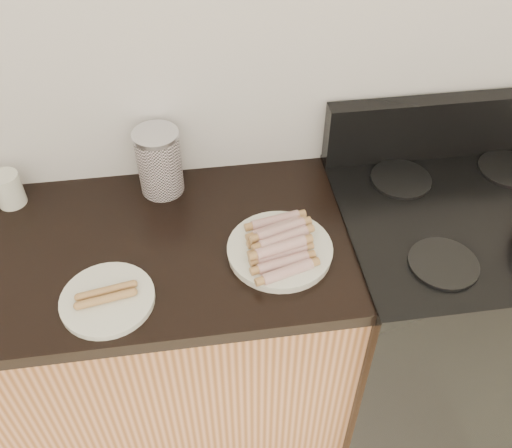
{
  "coord_description": "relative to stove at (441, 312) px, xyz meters",
  "views": [
    {
      "loc": [
        -0.0,
        0.61,
        2.01
      ],
      "look_at": [
        0.14,
        1.62,
        1.01
      ],
      "focal_mm": 40.0,
      "sensor_mm": 36.0,
      "label": 1
    }
  ],
  "objects": [
    {
      "name": "plain_sausages",
      "position": [
        -1.02,
        -0.16,
        0.47
      ],
      "size": [
        0.13,
        0.07,
        0.02
      ],
      "rotation": [
        0.0,
        0.0,
        0.18
      ],
      "color": "#B06F40",
      "rests_on": "side_plate"
    },
    {
      "name": "stove",
      "position": [
        0.0,
        0.0,
        0.0
      ],
      "size": [
        0.76,
        0.65,
        0.91
      ],
      "color": "black",
      "rests_on": "floor"
    },
    {
      "name": "canister",
      "position": [
        -0.88,
        0.25,
        0.54
      ],
      "size": [
        0.13,
        0.13,
        0.2
      ],
      "rotation": [
        0.0,
        0.0,
        -0.14
      ],
      "color": "white",
      "rests_on": "counter_slab"
    },
    {
      "name": "stove_panel",
      "position": [
        0.0,
        0.28,
        0.55
      ],
      "size": [
        0.76,
        0.06,
        0.2
      ],
      "primitive_type": "cube",
      "color": "black",
      "rests_on": "stove"
    },
    {
      "name": "hotdog_pile",
      "position": [
        -0.58,
        -0.06,
        0.48
      ],
      "size": [
        0.14,
        0.24,
        0.05
      ],
      "rotation": [
        0.0,
        0.0,
        0.23
      ],
      "color": "brown",
      "rests_on": "main_plate"
    },
    {
      "name": "side_plate",
      "position": [
        -1.02,
        -0.16,
        0.45
      ],
      "size": [
        0.26,
        0.26,
        0.02
      ],
      "primitive_type": "cylinder",
      "rotation": [
        0.0,
        0.0,
        0.16
      ],
      "color": "white",
      "rests_on": "counter_slab"
    },
    {
      "name": "wall_back",
      "position": [
        -0.78,
        0.32,
        0.84
      ],
      "size": [
        4.0,
        0.04,
        2.6
      ],
      "primitive_type": "cube",
      "color": "silver",
      "rests_on": "ground"
    },
    {
      "name": "burner_near_left",
      "position": [
        -0.17,
        -0.17,
        0.46
      ],
      "size": [
        0.18,
        0.18,
        0.01
      ],
      "primitive_type": "cylinder",
      "color": "black",
      "rests_on": "stove"
    },
    {
      "name": "main_plate",
      "position": [
        -0.58,
        -0.06,
        0.45
      ],
      "size": [
        0.33,
        0.33,
        0.02
      ],
      "primitive_type": "cylinder",
      "rotation": [
        0.0,
        0.0,
        0.21
      ],
      "color": "white",
      "rests_on": "counter_slab"
    },
    {
      "name": "burner_far_right",
      "position": [
        0.17,
        0.17,
        0.46
      ],
      "size": [
        0.18,
        0.18,
        0.01
      ],
      "primitive_type": "cylinder",
      "color": "black",
      "rests_on": "stove"
    },
    {
      "name": "burner_far_left",
      "position": [
        -0.17,
        0.17,
        0.46
      ],
      "size": [
        0.18,
        0.18,
        0.01
      ],
      "primitive_type": "cylinder",
      "color": "black",
      "rests_on": "stove"
    },
    {
      "name": "mug",
      "position": [
        -1.31,
        0.24,
        0.49
      ],
      "size": [
        0.1,
        0.1,
        0.1
      ],
      "primitive_type": "cylinder",
      "rotation": [
        0.0,
        0.0,
        0.3
      ],
      "color": "white",
      "rests_on": "counter_slab"
    }
  ]
}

